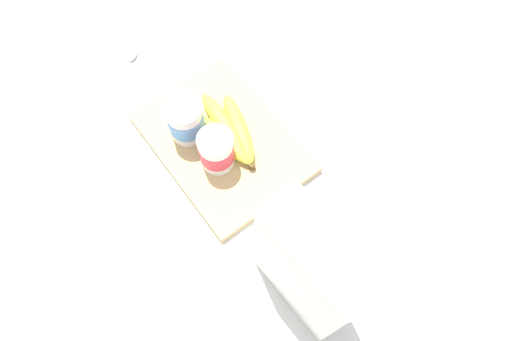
{
  "coord_description": "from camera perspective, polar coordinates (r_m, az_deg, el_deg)",
  "views": [
    {
      "loc": [
        -0.39,
        0.21,
        0.85
      ],
      "look_at": [
        -0.11,
        0.0,
        0.07
      ],
      "focal_mm": 32.63,
      "sensor_mm": 36.0,
      "label": 1
    }
  ],
  "objects": [
    {
      "name": "yogurt_cup_back",
      "position": [
        0.92,
        -8.61,
        6.12
      ],
      "size": [
        0.08,
        0.08,
        0.09
      ],
      "color": "white",
      "rests_on": "cutting_board"
    },
    {
      "name": "ground_plane",
      "position": [
        0.96,
        -4.05,
        3.18
      ],
      "size": [
        2.4,
        2.4,
        0.0
      ],
      "primitive_type": "plane",
      "color": "silver"
    },
    {
      "name": "cutting_board",
      "position": [
        0.95,
        -4.09,
        3.44
      ],
      "size": [
        0.34,
        0.24,
        0.02
      ],
      "primitive_type": "cube",
      "color": "tan",
      "rests_on": "ground_plane"
    },
    {
      "name": "cereal_box",
      "position": [
        0.72,
        6.48,
        -12.12
      ],
      "size": [
        0.18,
        0.08,
        0.28
      ],
      "primitive_type": "cube",
      "rotation": [
        0.0,
        0.0,
        3.17
      ],
      "color": "white",
      "rests_on": "ground_plane"
    },
    {
      "name": "banana_bunch",
      "position": [
        0.93,
        -3.18,
        4.77
      ],
      "size": [
        0.2,
        0.11,
        0.04
      ],
      "color": "yellow",
      "rests_on": "cutting_board"
    },
    {
      "name": "spoon",
      "position": [
        1.09,
        -15.47,
        12.4
      ],
      "size": [
        0.1,
        0.11,
        0.01
      ],
      "color": "silver",
      "rests_on": "ground_plane"
    },
    {
      "name": "yogurt_cup_front",
      "position": [
        0.88,
        -4.87,
        2.45
      ],
      "size": [
        0.07,
        0.07,
        0.09
      ],
      "color": "white",
      "rests_on": "cutting_board"
    }
  ]
}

